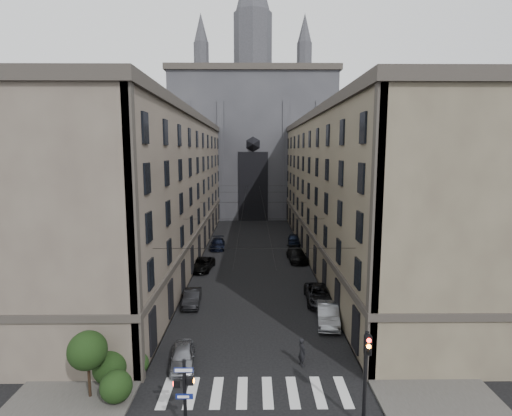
{
  "coord_description": "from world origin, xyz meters",
  "views": [
    {
      "loc": [
        -0.13,
        -16.81,
        14.14
      ],
      "look_at": [
        0.14,
        12.97,
        9.89
      ],
      "focal_mm": 28.0,
      "sensor_mm": 36.0,
      "label": 1
    }
  ],
  "objects_px": {
    "pedestrian_signal_left": "(184,392)",
    "car_right_far": "(294,239)",
    "gothic_tower": "(253,135)",
    "car_left_far": "(218,244)",
    "car_left_near": "(183,356)",
    "car_right_midnear": "(320,295)",
    "pedestrian": "(302,352)",
    "car_left_midnear": "(192,298)",
    "traffic_light_right": "(366,368)",
    "car_right_midfar": "(297,255)",
    "car_right_near": "(328,314)",
    "car_left_midfar": "(202,264)"
  },
  "relations": [
    {
      "from": "car_left_midfar",
      "to": "car_left_far",
      "type": "relative_size",
      "value": 1.03
    },
    {
      "from": "traffic_light_right",
      "to": "pedestrian_signal_left",
      "type": "bearing_deg",
      "value": -177.36
    },
    {
      "from": "car_right_far",
      "to": "pedestrian_signal_left",
      "type": "bearing_deg",
      "value": -98.61
    },
    {
      "from": "car_left_near",
      "to": "car_right_midfar",
      "type": "xyz_separation_m",
      "value": [
        10.39,
        25.44,
        0.13
      ]
    },
    {
      "from": "car_left_near",
      "to": "car_right_midnear",
      "type": "height_order",
      "value": "car_right_midnear"
    },
    {
      "from": "car_right_near",
      "to": "car_right_midfar",
      "type": "bearing_deg",
      "value": 98.49
    },
    {
      "from": "car_right_far",
      "to": "gothic_tower",
      "type": "bearing_deg",
      "value": 105.54
    },
    {
      "from": "gothic_tower",
      "to": "car_left_far",
      "type": "distance_m",
      "value": 39.07
    },
    {
      "from": "pedestrian",
      "to": "car_right_far",
      "type": "bearing_deg",
      "value": -27.14
    },
    {
      "from": "car_left_near",
      "to": "car_left_midnear",
      "type": "bearing_deg",
      "value": 88.73
    },
    {
      "from": "car_left_midfar",
      "to": "car_left_far",
      "type": "height_order",
      "value": "car_left_far"
    },
    {
      "from": "car_right_midfar",
      "to": "pedestrian",
      "type": "xyz_separation_m",
      "value": [
        -2.48,
        -25.44,
        0.15
      ]
    },
    {
      "from": "car_right_midnear",
      "to": "pedestrian_signal_left",
      "type": "bearing_deg",
      "value": -116.62
    },
    {
      "from": "gothic_tower",
      "to": "car_right_far",
      "type": "distance_m",
      "value": 36.94
    },
    {
      "from": "car_left_far",
      "to": "car_right_midfar",
      "type": "xyz_separation_m",
      "value": [
        10.86,
        -6.76,
        0.08
      ]
    },
    {
      "from": "car_left_far",
      "to": "car_right_midfar",
      "type": "bearing_deg",
      "value": -34.54
    },
    {
      "from": "car_left_midfar",
      "to": "car_left_far",
      "type": "bearing_deg",
      "value": 91.87
    },
    {
      "from": "car_left_far",
      "to": "car_right_midfar",
      "type": "relative_size",
      "value": 0.9
    },
    {
      "from": "pedestrian_signal_left",
      "to": "car_right_far",
      "type": "height_order",
      "value": "pedestrian_signal_left"
    },
    {
      "from": "gothic_tower",
      "to": "car_right_midfar",
      "type": "relative_size",
      "value": 10.5
    },
    {
      "from": "car_right_far",
      "to": "pedestrian",
      "type": "distance_m",
      "value": 34.91
    },
    {
      "from": "gothic_tower",
      "to": "car_left_near",
      "type": "height_order",
      "value": "gothic_tower"
    },
    {
      "from": "car_left_midnear",
      "to": "car_left_far",
      "type": "distance_m",
      "value": 21.61
    },
    {
      "from": "car_right_near",
      "to": "car_right_far",
      "type": "height_order",
      "value": "car_right_near"
    },
    {
      "from": "car_left_near",
      "to": "car_right_midfar",
      "type": "distance_m",
      "value": 27.49
    },
    {
      "from": "pedestrian_signal_left",
      "to": "car_right_far",
      "type": "relative_size",
      "value": 0.89
    },
    {
      "from": "traffic_light_right",
      "to": "car_right_midnear",
      "type": "relative_size",
      "value": 0.94
    },
    {
      "from": "gothic_tower",
      "to": "pedestrian",
      "type": "height_order",
      "value": "gothic_tower"
    },
    {
      "from": "car_right_midfar",
      "to": "car_left_near",
      "type": "bearing_deg",
      "value": -115.33
    },
    {
      "from": "gothic_tower",
      "to": "car_right_near",
      "type": "xyz_separation_m",
      "value": [
        6.08,
        -60.54,
        -16.99
      ]
    },
    {
      "from": "gothic_tower",
      "to": "pedestrian_signal_left",
      "type": "xyz_separation_m",
      "value": [
        -3.51,
        -73.46,
        -15.48
      ]
    },
    {
      "from": "car_left_midfar",
      "to": "car_right_near",
      "type": "relative_size",
      "value": 1.05
    },
    {
      "from": "gothic_tower",
      "to": "car_right_midfar",
      "type": "bearing_deg",
      "value": -82.28
    },
    {
      "from": "pedestrian_signal_left",
      "to": "car_left_midnear",
      "type": "bearing_deg",
      "value": 97.41
    },
    {
      "from": "car_right_midfar",
      "to": "car_right_near",
      "type": "bearing_deg",
      "value": -91.74
    },
    {
      "from": "traffic_light_right",
      "to": "car_left_midfar",
      "type": "distance_m",
      "value": 30.14
    },
    {
      "from": "pedestrian",
      "to": "car_left_midnear",
      "type": "bearing_deg",
      "value": 17.83
    },
    {
      "from": "gothic_tower",
      "to": "car_right_far",
      "type": "bearing_deg",
      "value": -79.1
    },
    {
      "from": "traffic_light_right",
      "to": "car_left_midfar",
      "type": "xyz_separation_m",
      "value": [
        -11.8,
        27.61,
        -2.57
      ]
    },
    {
      "from": "gothic_tower",
      "to": "car_left_far",
      "type": "height_order",
      "value": "gothic_tower"
    },
    {
      "from": "car_left_far",
      "to": "car_right_near",
      "type": "distance_m",
      "value": 28.16
    },
    {
      "from": "car_left_midnear",
      "to": "car_left_near",
      "type": "bearing_deg",
      "value": -87.76
    },
    {
      "from": "traffic_light_right",
      "to": "car_left_near",
      "type": "height_order",
      "value": "traffic_light_right"
    },
    {
      "from": "traffic_light_right",
      "to": "car_left_midnear",
      "type": "height_order",
      "value": "traffic_light_right"
    },
    {
      "from": "car_right_midnear",
      "to": "pedestrian",
      "type": "relative_size",
      "value": 2.92
    },
    {
      "from": "gothic_tower",
      "to": "car_left_far",
      "type": "bearing_deg",
      "value": -98.56
    },
    {
      "from": "pedestrian_signal_left",
      "to": "car_left_near",
      "type": "distance_m",
      "value": 6.82
    },
    {
      "from": "car_left_far",
      "to": "car_right_far",
      "type": "bearing_deg",
      "value": 10.04
    },
    {
      "from": "car_left_midnear",
      "to": "car_left_midfar",
      "type": "xyz_separation_m",
      "value": [
        -0.46,
        10.93,
        0.02
      ]
    },
    {
      "from": "gothic_tower",
      "to": "car_right_midnear",
      "type": "height_order",
      "value": "gothic_tower"
    }
  ]
}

